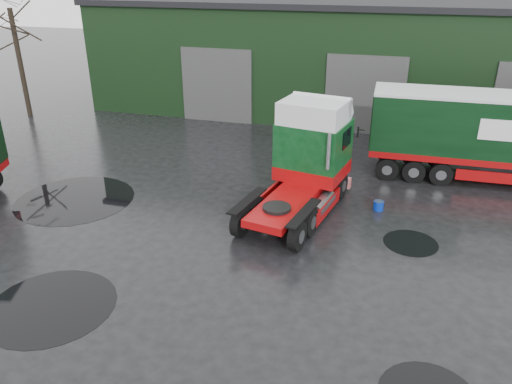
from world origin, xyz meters
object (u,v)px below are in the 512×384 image
lorry_right (507,140)px  tree_back_b (495,28)px  warehouse (374,53)px  tree_back_a (284,9)px  hero_tractor (295,165)px  wash_bucket (378,206)px  tree_left (16,40)px

lorry_right → tree_back_b: 21.19m
warehouse → tree_back_b: (8.00, 10.00, 0.59)m
warehouse → tree_back_a: 12.90m
hero_tractor → wash_bucket: size_ratio=17.02×
hero_tractor → tree_back_b: bearing=80.9°
warehouse → tree_back_a: (-8.00, 10.00, 1.59)m
hero_tractor → tree_left: size_ratio=0.72×
tree_back_a → tree_back_b: 16.03m
lorry_right → tree_left: size_ratio=1.61×
hero_tractor → tree_left: tree_left is taller
tree_left → tree_back_a: tree_back_a is taller
tree_left → tree_back_b: (27.00, 18.00, -0.50)m
wash_bucket → tree_left: tree_left is taller
warehouse → wash_bucket: warehouse is taller
warehouse → wash_bucket: bearing=-84.6°
warehouse → hero_tractor: size_ratio=5.28×
lorry_right → tree_back_a: size_ratio=1.44×
wash_bucket → tree_back_b: tree_back_b is taller
warehouse → tree_left: tree_left is taller
lorry_right → tree_left: tree_left is taller
warehouse → tree_back_b: size_ratio=4.32×
warehouse → lorry_right: bearing=-61.4°
hero_tractor → wash_bucket: 3.57m
warehouse → hero_tractor: warehouse is taller
wash_bucket → hero_tractor: bearing=-156.8°
lorry_right → tree_back_b: size_ratio=1.82×
tree_left → tree_back_b: size_ratio=1.13×
tree_left → tree_back_a: size_ratio=0.89×
warehouse → wash_bucket: size_ratio=89.85×
wash_bucket → tree_back_a: size_ratio=0.04×
tree_back_a → hero_tractor: bearing=-76.0°
tree_back_a → tree_back_b: tree_back_a is taller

